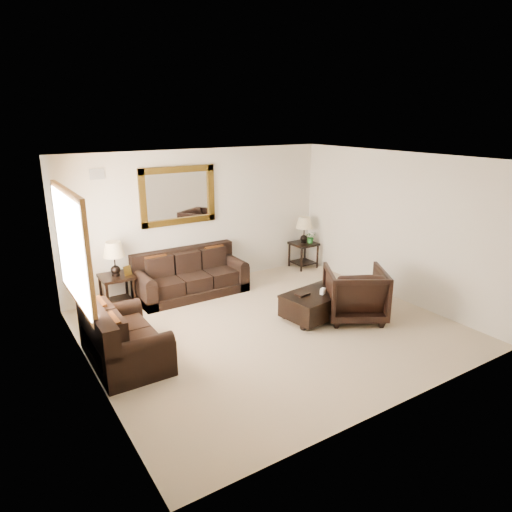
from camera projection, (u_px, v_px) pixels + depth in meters
room at (272, 248)px, 6.98m from camera, size 5.51×5.01×2.71m
window at (73, 248)px, 6.27m from camera, size 0.07×1.96×1.66m
mirror at (178, 196)px, 8.59m from camera, size 1.50×0.06×1.10m
air_vent at (97, 174)px, 7.71m from camera, size 0.25×0.02×0.18m
sofa at (190, 278)px, 8.74m from camera, size 2.08×0.90×0.85m
loveseat at (121, 341)px, 6.30m from camera, size 0.91×1.53×0.86m
end_table_left at (115, 265)px, 7.98m from camera, size 0.55×0.55×1.21m
end_table_right at (304, 235)px, 10.15m from camera, size 0.53×0.53×1.16m
coffee_table at (321, 301)px, 7.73m from camera, size 1.43×0.91×0.57m
armchair at (355, 291)px, 7.63m from camera, size 1.27×1.25×0.98m
potted_plant at (311, 238)px, 10.15m from camera, size 0.32×0.33×0.21m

